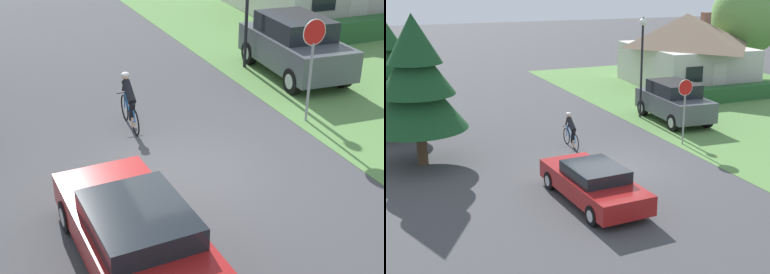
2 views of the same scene
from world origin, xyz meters
TOP-DOWN VIEW (x-y plane):
  - ground_plane at (0.00, 0.00)m, footprint 140.00×140.00m
  - hedge_row at (11.08, 7.62)m, footprint 8.68×0.90m
  - sedan_left_lane at (-1.80, -2.57)m, footprint 2.03×4.60m
  - cyclist at (-0.31, 2.98)m, footprint 0.44×1.76m
  - parked_suv_right at (5.94, 4.97)m, footprint 2.26×4.70m
  - stop_sign at (4.21, 1.53)m, footprint 0.68×0.07m

SIDE VIEW (x-z plane):
  - ground_plane at x=0.00m, z-range 0.00..0.00m
  - hedge_row at x=11.08m, z-range 0.00..0.87m
  - sedan_left_lane at x=-1.80m, z-range 0.00..1.23m
  - cyclist at x=-0.31m, z-range -0.03..1.42m
  - parked_suv_right at x=5.94m, z-range 0.02..1.96m
  - stop_sign at x=4.21m, z-range 0.56..3.34m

